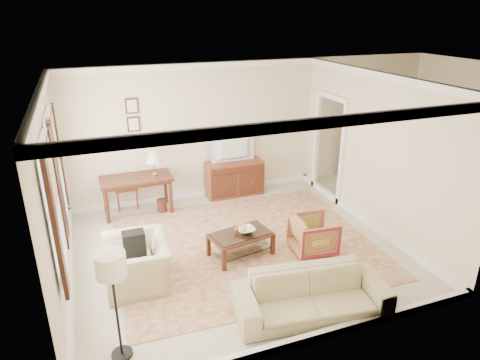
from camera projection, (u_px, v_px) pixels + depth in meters
room_shell at (235, 109)px, 6.57m from camera, size 5.51×5.01×2.91m
annex_bedroom at (402, 175)px, 9.82m from camera, size 3.00×2.70×2.90m
window_front at (54, 208)px, 5.42m from camera, size 0.12×1.56×1.80m
window_rear at (57, 167)px, 6.81m from camera, size 0.12×1.56×1.80m
doorway at (329, 149)px, 9.27m from camera, size 0.10×1.12×2.25m
rug at (245, 244)px, 7.60m from camera, size 4.52×3.92×0.01m
writing_desk at (136, 183)px, 8.57m from camera, size 1.41×0.70×0.77m
desk_chair at (125, 184)px, 8.87m from camera, size 0.51×0.51×1.05m
desk_lamp at (154, 163)px, 8.56m from camera, size 0.32×0.32×0.50m
framed_prints at (133, 115)px, 8.50m from camera, size 0.25×0.04×0.68m
sideboard at (234, 178)px, 9.53m from camera, size 1.26×0.49×0.78m
tv at (234, 142)px, 9.20m from camera, size 0.93×0.53×0.12m
coffee_table at (241, 238)px, 7.16m from camera, size 1.10×0.77×0.43m
fruit_bowl at (246, 229)px, 7.13m from camera, size 0.42×0.42×0.10m
book_a at (232, 245)px, 7.24m from camera, size 0.22×0.23×0.38m
book_b at (253, 242)px, 7.36m from camera, size 0.28×0.09×0.38m
striped_armchair at (313, 233)px, 7.25m from camera, size 0.72×0.76×0.71m
club_armchair at (137, 256)px, 6.37m from camera, size 0.73×1.09×0.94m
backpack at (134, 242)px, 6.27m from camera, size 0.30×0.37×0.40m
sofa at (312, 289)px, 5.74m from camera, size 2.14×0.89×0.81m
floor_lamp at (111, 273)px, 4.74m from camera, size 0.35×0.35×1.42m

